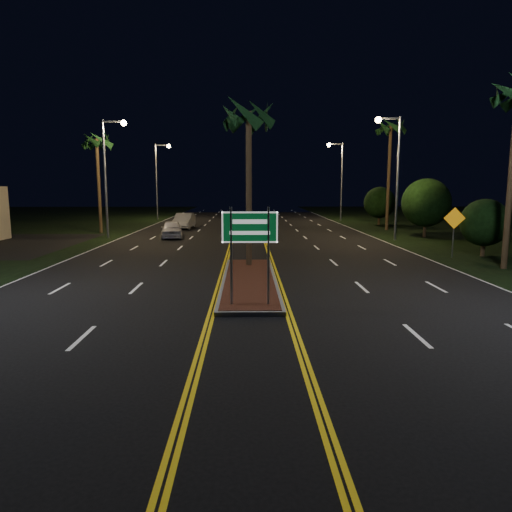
{
  "coord_description": "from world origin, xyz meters",
  "views": [
    {
      "loc": [
        -0.08,
        -11.77,
        3.99
      ],
      "look_at": [
        0.18,
        1.92,
        1.9
      ],
      "focal_mm": 32.0,
      "sensor_mm": 36.0,
      "label": 1
    }
  ],
  "objects_px": {
    "highway_sign": "(250,236)",
    "streetlight_left_mid": "(110,165)",
    "median_island": "(249,280)",
    "warning_sign": "(454,225)",
    "streetlight_right_mid": "(393,164)",
    "streetlight_left_far": "(159,173)",
    "car_far": "(184,220)",
    "shrub_near": "(485,223)",
    "palm_median": "(249,116)",
    "palm_right_far": "(391,128)",
    "shrub_far": "(380,202)",
    "car_near": "(172,228)",
    "streetlight_right_far": "(339,172)",
    "shrub_mid": "(426,203)",
    "palm_left_far": "(97,142)"
  },
  "relations": [
    {
      "from": "highway_sign",
      "to": "warning_sign",
      "type": "height_order",
      "value": "highway_sign"
    },
    {
      "from": "streetlight_right_far",
      "to": "palm_right_far",
      "type": "relative_size",
      "value": 0.87
    },
    {
      "from": "car_near",
      "to": "shrub_far",
      "type": "bearing_deg",
      "value": 22.78
    },
    {
      "from": "median_island",
      "to": "shrub_near",
      "type": "relative_size",
      "value": 3.11
    },
    {
      "from": "highway_sign",
      "to": "shrub_mid",
      "type": "xyz_separation_m",
      "value": [
        14.0,
        21.2,
        0.32
      ]
    },
    {
      "from": "streetlight_left_mid",
      "to": "streetlight_left_far",
      "type": "distance_m",
      "value": 20.0
    },
    {
      "from": "median_island",
      "to": "palm_median",
      "type": "bearing_deg",
      "value": 90.0
    },
    {
      "from": "shrub_far",
      "to": "median_island",
      "type": "bearing_deg",
      "value": -115.45
    },
    {
      "from": "streetlight_right_mid",
      "to": "shrub_far",
      "type": "xyz_separation_m",
      "value": [
        3.19,
        14.0,
        -3.32
      ]
    },
    {
      "from": "warning_sign",
      "to": "car_far",
      "type": "bearing_deg",
      "value": 138.01
    },
    {
      "from": "palm_median",
      "to": "car_near",
      "type": "bearing_deg",
      "value": 113.9
    },
    {
      "from": "highway_sign",
      "to": "palm_right_far",
      "type": "xyz_separation_m",
      "value": [
        12.8,
        27.2,
        6.74
      ]
    },
    {
      "from": "median_island",
      "to": "warning_sign",
      "type": "bearing_deg",
      "value": 29.44
    },
    {
      "from": "median_island",
      "to": "highway_sign",
      "type": "relative_size",
      "value": 3.2
    },
    {
      "from": "palm_right_far",
      "to": "car_far",
      "type": "distance_m",
      "value": 20.75
    },
    {
      "from": "streetlight_left_mid",
      "to": "palm_median",
      "type": "xyz_separation_m",
      "value": [
        10.61,
        -13.5,
        1.62
      ]
    },
    {
      "from": "streetlight_left_far",
      "to": "shrub_far",
      "type": "relative_size",
      "value": 2.27
    },
    {
      "from": "palm_median",
      "to": "shrub_near",
      "type": "distance_m",
      "value": 14.93
    },
    {
      "from": "car_far",
      "to": "shrub_near",
      "type": "bearing_deg",
      "value": -40.17
    },
    {
      "from": "streetlight_right_mid",
      "to": "palm_right_far",
      "type": "xyz_separation_m",
      "value": [
        2.19,
        8.0,
        3.49
      ]
    },
    {
      "from": "palm_left_far",
      "to": "shrub_far",
      "type": "relative_size",
      "value": 2.22
    },
    {
      "from": "highway_sign",
      "to": "streetlight_right_far",
      "type": "relative_size",
      "value": 0.36
    },
    {
      "from": "streetlight_right_mid",
      "to": "shrub_near",
      "type": "height_order",
      "value": "streetlight_right_mid"
    },
    {
      "from": "streetlight_left_far",
      "to": "car_near",
      "type": "distance_m",
      "value": 21.02
    },
    {
      "from": "palm_right_far",
      "to": "shrub_far",
      "type": "xyz_separation_m",
      "value": [
        1.0,
        6.0,
        -6.81
      ]
    },
    {
      "from": "streetlight_right_far",
      "to": "car_near",
      "type": "height_order",
      "value": "streetlight_right_far"
    },
    {
      "from": "streetlight_right_mid",
      "to": "car_near",
      "type": "height_order",
      "value": "streetlight_right_mid"
    },
    {
      "from": "highway_sign",
      "to": "streetlight_left_mid",
      "type": "xyz_separation_m",
      "value": [
        -10.61,
        21.2,
        3.25
      ]
    },
    {
      "from": "streetlight_right_far",
      "to": "warning_sign",
      "type": "distance_m",
      "value": 28.77
    },
    {
      "from": "streetlight_left_far",
      "to": "palm_right_far",
      "type": "bearing_deg",
      "value": -30.88
    },
    {
      "from": "highway_sign",
      "to": "palm_median",
      "type": "xyz_separation_m",
      "value": [
        0.0,
        7.7,
        4.87
      ]
    },
    {
      "from": "median_island",
      "to": "car_far",
      "type": "xyz_separation_m",
      "value": [
        -6.12,
        25.01,
        0.77
      ]
    },
    {
      "from": "highway_sign",
      "to": "streetlight_left_far",
      "type": "xyz_separation_m",
      "value": [
        -10.61,
        41.2,
        3.25
      ]
    },
    {
      "from": "shrub_mid",
      "to": "car_far",
      "type": "xyz_separation_m",
      "value": [
        -20.12,
        8.01,
        -1.88
      ]
    },
    {
      "from": "palm_right_far",
      "to": "shrub_mid",
      "type": "xyz_separation_m",
      "value": [
        1.2,
        -6.0,
        -6.42
      ]
    },
    {
      "from": "streetlight_right_mid",
      "to": "shrub_far",
      "type": "height_order",
      "value": "streetlight_right_mid"
    },
    {
      "from": "shrub_mid",
      "to": "streetlight_right_far",
      "type": "bearing_deg",
      "value": 100.66
    },
    {
      "from": "highway_sign",
      "to": "streetlight_left_far",
      "type": "distance_m",
      "value": 42.67
    },
    {
      "from": "palm_right_far",
      "to": "car_near",
      "type": "bearing_deg",
      "value": -162.51
    },
    {
      "from": "median_island",
      "to": "streetlight_left_far",
      "type": "xyz_separation_m",
      "value": [
        -10.61,
        37.0,
        5.57
      ]
    },
    {
      "from": "highway_sign",
      "to": "streetlight_right_mid",
      "type": "bearing_deg",
      "value": 61.07
    },
    {
      "from": "shrub_near",
      "to": "median_island",
      "type": "bearing_deg",
      "value": -152.59
    },
    {
      "from": "streetlight_left_far",
      "to": "highway_sign",
      "type": "bearing_deg",
      "value": -75.56
    },
    {
      "from": "palm_right_far",
      "to": "palm_median",
      "type": "bearing_deg",
      "value": -123.28
    },
    {
      "from": "car_near",
      "to": "car_far",
      "type": "bearing_deg",
      "value": 82.48
    },
    {
      "from": "palm_right_far",
      "to": "shrub_far",
      "type": "distance_m",
      "value": 9.13
    },
    {
      "from": "streetlight_left_far",
      "to": "streetlight_right_mid",
      "type": "height_order",
      "value": "same"
    },
    {
      "from": "car_far",
      "to": "warning_sign",
      "type": "height_order",
      "value": "warning_sign"
    },
    {
      "from": "car_near",
      "to": "streetlight_right_far",
      "type": "bearing_deg",
      "value": 38.89
    },
    {
      "from": "shrub_mid",
      "to": "car_near",
      "type": "xyz_separation_m",
      "value": [
        -20.01,
        0.07,
        -1.93
      ]
    }
  ]
}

